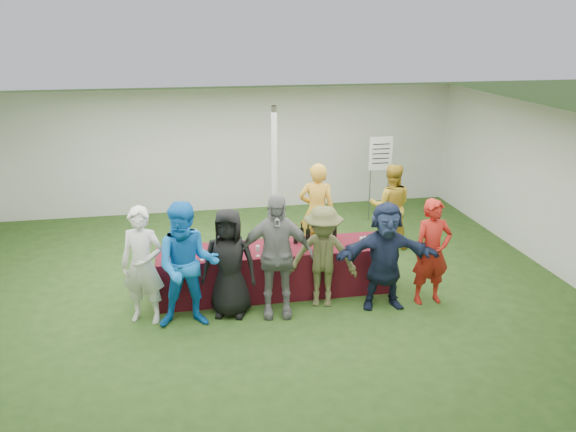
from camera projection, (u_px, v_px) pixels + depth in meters
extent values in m
plane|color=#284719|center=(257.00, 285.00, 9.09)|extent=(60.00, 60.00, 0.00)
plane|color=white|center=(232.00, 150.00, 12.36)|extent=(10.00, 0.00, 10.00)
plane|color=white|center=(313.00, 344.00, 4.93)|extent=(10.00, 0.00, 10.00)
plane|color=white|center=(547.00, 189.00, 9.51)|extent=(0.00, 8.00, 8.00)
plane|color=white|center=(253.00, 118.00, 8.21)|extent=(10.00, 10.00, 0.00)
cylinder|color=silver|center=(275.00, 183.00, 9.85)|extent=(0.10, 0.10, 2.70)
cube|color=#540F19|center=(275.00, 270.00, 8.74)|extent=(3.60, 0.80, 0.75)
cylinder|color=black|center=(296.00, 237.00, 8.74)|extent=(0.07, 0.07, 0.22)
cylinder|color=black|center=(296.00, 228.00, 8.69)|extent=(0.03, 0.03, 0.08)
cylinder|color=maroon|center=(296.00, 225.00, 8.68)|extent=(0.03, 0.03, 0.02)
cylinder|color=black|center=(302.00, 235.00, 8.83)|extent=(0.07, 0.07, 0.22)
cylinder|color=black|center=(302.00, 226.00, 8.78)|extent=(0.03, 0.03, 0.08)
cylinder|color=maroon|center=(302.00, 223.00, 8.76)|extent=(0.03, 0.03, 0.02)
cylinder|color=black|center=(308.00, 236.00, 8.78)|extent=(0.07, 0.07, 0.22)
cylinder|color=black|center=(308.00, 227.00, 8.74)|extent=(0.03, 0.03, 0.08)
cylinder|color=maroon|center=(308.00, 224.00, 8.72)|extent=(0.03, 0.03, 0.02)
cylinder|color=black|center=(319.00, 234.00, 8.85)|extent=(0.07, 0.07, 0.22)
cylinder|color=black|center=(319.00, 225.00, 8.80)|extent=(0.03, 0.03, 0.08)
cylinder|color=maroon|center=(319.00, 222.00, 8.78)|extent=(0.03, 0.03, 0.02)
cylinder|color=black|center=(324.00, 234.00, 8.86)|extent=(0.07, 0.07, 0.22)
cylinder|color=black|center=(324.00, 225.00, 8.81)|extent=(0.03, 0.03, 0.08)
cylinder|color=maroon|center=(324.00, 222.00, 8.79)|extent=(0.03, 0.03, 0.02)
cylinder|color=black|center=(335.00, 234.00, 8.88)|extent=(0.07, 0.07, 0.22)
cylinder|color=black|center=(335.00, 225.00, 8.83)|extent=(0.03, 0.03, 0.08)
cylinder|color=maroon|center=(335.00, 222.00, 8.81)|extent=(0.03, 0.03, 0.02)
cylinder|color=silver|center=(182.00, 261.00, 8.12)|extent=(0.06, 0.06, 0.00)
cylinder|color=silver|center=(182.00, 259.00, 8.10)|extent=(0.01, 0.01, 0.07)
cylinder|color=silver|center=(182.00, 254.00, 8.08)|extent=(0.06, 0.06, 0.08)
cylinder|color=#480715|center=(182.00, 256.00, 8.09)|extent=(0.05, 0.05, 0.02)
cylinder|color=silver|center=(202.00, 260.00, 8.17)|extent=(0.06, 0.06, 0.00)
cylinder|color=silver|center=(202.00, 257.00, 8.16)|extent=(0.01, 0.01, 0.07)
cylinder|color=silver|center=(202.00, 252.00, 8.13)|extent=(0.06, 0.06, 0.08)
cylinder|color=silver|center=(221.00, 258.00, 8.23)|extent=(0.06, 0.06, 0.00)
cylinder|color=silver|center=(221.00, 255.00, 8.22)|extent=(0.01, 0.01, 0.07)
cylinder|color=silver|center=(221.00, 250.00, 8.19)|extent=(0.06, 0.06, 0.08)
cylinder|color=#480715|center=(221.00, 252.00, 8.20)|extent=(0.05, 0.05, 0.02)
cylinder|color=silver|center=(258.00, 256.00, 8.31)|extent=(0.06, 0.06, 0.00)
cylinder|color=silver|center=(258.00, 253.00, 8.29)|extent=(0.01, 0.01, 0.07)
cylinder|color=silver|center=(258.00, 248.00, 8.27)|extent=(0.06, 0.06, 0.08)
cylinder|color=silver|center=(361.00, 247.00, 8.62)|extent=(0.06, 0.06, 0.00)
cylinder|color=silver|center=(361.00, 245.00, 8.61)|extent=(0.01, 0.01, 0.07)
cylinder|color=silver|center=(361.00, 240.00, 8.59)|extent=(0.06, 0.06, 0.08)
cylinder|color=#480715|center=(361.00, 242.00, 8.59)|extent=(0.05, 0.05, 0.02)
cylinder|color=silver|center=(304.00, 252.00, 8.44)|extent=(0.06, 0.06, 0.00)
cylinder|color=silver|center=(304.00, 250.00, 8.43)|extent=(0.01, 0.01, 0.07)
cylinder|color=silver|center=(304.00, 245.00, 8.40)|extent=(0.06, 0.06, 0.08)
cylinder|color=silver|center=(275.00, 239.00, 8.66)|extent=(0.07, 0.07, 0.20)
cylinder|color=silver|center=(275.00, 233.00, 8.62)|extent=(0.03, 0.03, 0.03)
cube|color=white|center=(373.00, 239.00, 8.93)|extent=(0.25, 0.18, 0.03)
cylinder|color=slate|center=(380.00, 240.00, 8.66)|extent=(0.23, 0.23, 0.18)
cylinder|color=slate|center=(369.00, 195.00, 11.89)|extent=(0.02, 0.02, 1.10)
cylinder|color=slate|center=(387.00, 194.00, 11.96)|extent=(0.02, 0.02, 1.10)
cube|color=white|center=(381.00, 153.00, 11.63)|extent=(0.50, 0.02, 0.70)
cube|color=black|center=(381.00, 144.00, 11.55)|extent=(0.36, 0.01, 0.02)
cube|color=black|center=(381.00, 149.00, 11.58)|extent=(0.36, 0.01, 0.02)
cube|color=black|center=(381.00, 154.00, 11.62)|extent=(0.36, 0.01, 0.02)
cube|color=black|center=(381.00, 158.00, 11.65)|extent=(0.36, 0.01, 0.02)
cube|color=black|center=(380.00, 163.00, 11.68)|extent=(0.36, 0.01, 0.02)
imported|color=gold|center=(317.00, 212.00, 9.87)|extent=(0.72, 0.56, 1.75)
imported|color=gold|center=(390.00, 206.00, 10.39)|extent=(0.92, 0.80, 1.60)
imported|color=silver|center=(143.00, 266.00, 7.75)|extent=(0.71, 0.57, 1.69)
imported|color=blue|center=(188.00, 266.00, 7.60)|extent=(0.91, 0.73, 1.80)
imported|color=black|center=(229.00, 263.00, 7.94)|extent=(0.89, 0.70, 1.60)
imported|color=slate|center=(276.00, 256.00, 7.89)|extent=(1.12, 0.57, 1.83)
imported|color=brown|center=(323.00, 257.00, 8.21)|extent=(1.13, 0.84, 1.55)
imported|color=#19233E|center=(385.00, 256.00, 8.15)|extent=(1.55, 0.62, 1.62)
imported|color=#A91D14|center=(432.00, 252.00, 8.30)|extent=(0.60, 0.41, 1.62)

